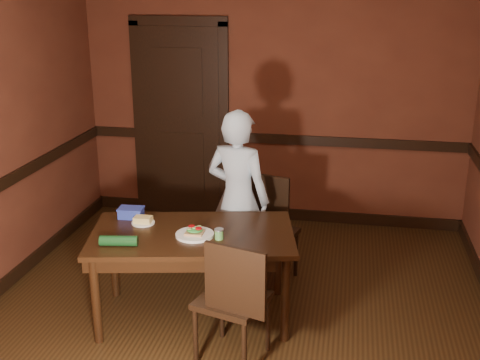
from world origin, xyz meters
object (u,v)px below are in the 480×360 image
(sauce_jar, at_px, (219,234))
(cheese_saucer, at_px, (143,221))
(dining_table, at_px, (194,275))
(chair_near, at_px, (232,298))
(food_tub, at_px, (131,213))
(chair_far, at_px, (269,232))
(person, at_px, (238,199))
(sandwich_plate, at_px, (195,233))

(sauce_jar, distance_m, cheese_saucer, 0.67)
(dining_table, height_order, chair_near, chair_near)
(dining_table, height_order, food_tub, food_tub)
(chair_far, xyz_separation_m, person, (-0.26, -0.07, 0.31))
(chair_far, bearing_deg, person, -149.44)
(chair_far, relative_size, food_tub, 4.47)
(food_tub, bearing_deg, cheese_saucer, -40.19)
(chair_far, height_order, cheese_saucer, chair_far)
(food_tub, bearing_deg, person, 25.89)
(dining_table, distance_m, person, 0.79)
(cheese_saucer, distance_m, food_tub, 0.17)
(person, relative_size, food_tub, 7.52)
(sandwich_plate, bearing_deg, chair_far, 59.54)
(sauce_jar, relative_size, cheese_saucer, 0.44)
(chair_far, bearing_deg, dining_table, -108.46)
(chair_far, height_order, sauce_jar, chair_far)
(sauce_jar, bearing_deg, person, 89.89)
(dining_table, xyz_separation_m, chair_near, (0.40, -0.47, 0.11))
(sauce_jar, relative_size, food_tub, 0.39)
(sandwich_plate, bearing_deg, food_tub, 156.10)
(chair_near, height_order, person, person)
(food_tub, bearing_deg, chair_near, -38.72)
(cheese_saucer, bearing_deg, sauce_jar, -15.87)
(person, distance_m, food_tub, 0.89)
(dining_table, height_order, chair_far, chair_far)
(chair_far, xyz_separation_m, chair_near, (-0.09, -1.18, 0.01))
(chair_far, relative_size, person, 0.59)
(person, distance_m, cheese_saucer, 0.84)
(sandwich_plate, bearing_deg, cheese_saucer, 160.56)
(cheese_saucer, bearing_deg, chair_far, 33.80)
(dining_table, relative_size, person, 0.99)
(chair_near, relative_size, cheese_saucer, 5.14)
(person, height_order, food_tub, person)
(chair_far, relative_size, sauce_jar, 11.40)
(dining_table, relative_size, sauce_jar, 19.03)
(sauce_jar, xyz_separation_m, cheese_saucer, (-0.64, 0.18, -0.02))
(person, bearing_deg, chair_near, 114.23)
(person, bearing_deg, cheese_saucer, 55.23)
(dining_table, xyz_separation_m, chair_far, (0.48, 0.70, 0.10))
(cheese_saucer, bearing_deg, dining_table, -13.34)
(person, height_order, sandwich_plate, person)
(sandwich_plate, xyz_separation_m, sauce_jar, (0.19, -0.02, 0.02))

